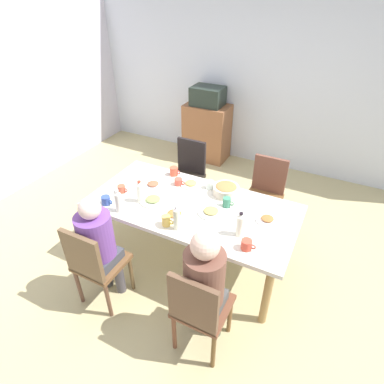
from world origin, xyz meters
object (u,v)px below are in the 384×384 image
object	(u,v)px
bottle_3	(240,225)
plate_5	(267,220)
plate_0	(153,200)
cup_4	(166,221)
person_0	(98,242)
microwave	(208,96)
plate_1	(191,184)
chair_3	(199,308)
chair_2	(188,171)
bottle_2	(118,201)
dining_table	(192,211)
chair_0	(94,263)
plate_2	(211,212)
cup_5	(106,200)
bottle_0	(140,192)
cup_3	(247,245)
chair_1	(265,191)
plate_4	(153,185)
bottle_1	(176,218)
cup_7	(210,185)
bowl_0	(226,189)
cup_6	(174,171)
person_3	(205,281)
cup_1	(122,189)
plate_3	(174,214)
cup_2	(179,182)

from	to	relation	value
bottle_3	plate_5	bearing A→B (deg)	61.04
plate_0	cup_4	distance (m)	0.40
person_0	microwave	world-z (taller)	microwave
plate_0	plate_5	world-z (taller)	same
plate_1	bottle_3	xyz separation A→B (m)	(0.72, -0.51, 0.10)
chair_3	chair_2	bearing A→B (deg)	119.88
bottle_2	microwave	distance (m)	2.64
dining_table	chair_0	world-z (taller)	chair_0
plate_0	plate_2	bearing A→B (deg)	8.53
plate_2	cup_5	distance (m)	1.02
plate_1	bottle_0	xyz separation A→B (m)	(-0.30, -0.48, 0.10)
cup_3	microwave	bearing A→B (deg)	120.80
chair_1	plate_2	size ratio (longest dim) A/B	3.61
bottle_3	plate_2	bearing A→B (deg)	153.59
plate_4	plate_2	bearing A→B (deg)	-11.44
bottle_0	plate_0	bearing A→B (deg)	26.10
bottle_0	bottle_2	world-z (taller)	same
cup_3	bottle_1	size ratio (longest dim) A/B	0.50
cup_7	chair_2	bearing A→B (deg)	135.54
chair_0	bottle_0	size ratio (longest dim) A/B	3.88
dining_table	cup_7	bearing A→B (deg)	84.38
chair_3	bowl_0	bearing A→B (deg)	103.27
chair_1	plate_2	world-z (taller)	chair_1
chair_3	plate_5	xyz separation A→B (m)	(0.21, 0.97, 0.23)
dining_table	cup_4	size ratio (longest dim) A/B	17.76
plate_4	bottle_1	size ratio (longest dim) A/B	0.88
chair_1	cup_6	distance (m)	1.07
chair_3	person_3	distance (m)	0.22
cup_1	bottle_3	bearing A→B (deg)	-3.29
plate_0	plate_1	bearing A→B (deg)	65.40
plate_1	plate_2	distance (m)	0.52
microwave	person_0	bearing A→B (deg)	-83.21
bottle_2	plate_1	bearing A→B (deg)	60.94
plate_0	bottle_1	bearing A→B (deg)	-31.83
chair_2	person_3	xyz separation A→B (m)	(1.00, -1.65, 0.20)
person_0	cup_6	xyz separation A→B (m)	(0.07, 1.19, 0.09)
bottle_1	chair_2	bearing A→B (deg)	113.52
bottle_0	plate_2	bearing A→B (deg)	11.44
person_3	plate_5	size ratio (longest dim) A/B	5.77
person_3	cup_6	world-z (taller)	person_3
plate_5	cup_1	distance (m)	1.47
chair_3	cup_6	bearing A→B (deg)	126.06
chair_0	bowl_0	bearing A→B (deg)	58.93
bottle_1	cup_3	bearing A→B (deg)	3.67
plate_1	dining_table	bearing A→B (deg)	-61.25
plate_3	cup_6	distance (m)	0.73
plate_0	microwave	bearing A→B (deg)	101.84
bottle_3	chair_0	bearing A→B (deg)	-147.47
cup_2	cup_6	world-z (taller)	cup_6
chair_0	cup_2	distance (m)	1.18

